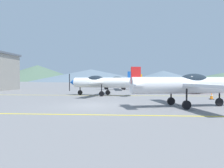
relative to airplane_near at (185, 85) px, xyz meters
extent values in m
plane|color=slate|center=(-6.05, 0.19, -1.43)|extent=(400.00, 400.00, 0.00)
cube|color=yellow|center=(-6.05, -3.35, -1.43)|extent=(80.00, 0.16, 0.01)
cube|color=yellow|center=(-6.05, 8.79, -1.43)|extent=(80.00, 0.16, 0.01)
cylinder|color=silver|center=(-0.28, -0.07, -0.04)|extent=(6.60, 2.52, 1.06)
ellipsoid|color=#1E2833|center=(0.57, 0.13, 0.28)|extent=(2.07, 1.28, 0.87)
cube|color=silver|center=(0.10, 0.02, 0.01)|extent=(2.96, 8.48, 0.15)
cube|color=silver|center=(-3.18, -0.75, 0.01)|extent=(1.23, 2.59, 0.10)
cube|color=red|center=(-3.18, -0.75, 0.54)|extent=(0.62, 0.25, 1.15)
cylinder|color=black|center=(2.34, 0.55, -0.68)|extent=(0.10, 0.10, 0.97)
cylinder|color=black|center=(2.34, 0.55, -1.16)|extent=(0.55, 0.24, 0.54)
cylinder|color=black|center=(-0.22, -1.14, -0.68)|extent=(0.10, 0.10, 0.97)
cylinder|color=black|center=(-0.22, -1.14, -1.16)|extent=(0.55, 0.24, 0.54)
cylinder|color=black|center=(-0.71, 0.92, -0.68)|extent=(0.10, 0.10, 0.97)
cylinder|color=black|center=(-0.71, 0.92, -1.16)|extent=(0.55, 0.24, 0.54)
cylinder|color=white|center=(-6.30, 8.62, -0.04)|extent=(6.61, 2.41, 1.06)
cone|color=blue|center=(-9.82, 9.38, -0.04)|extent=(0.85, 1.02, 0.90)
cube|color=black|center=(-10.20, 9.46, -0.04)|extent=(0.06, 0.12, 1.92)
ellipsoid|color=#1E2833|center=(-7.14, 8.80, 0.28)|extent=(2.06, 1.25, 0.87)
cube|color=white|center=(-6.67, 8.70, 0.01)|extent=(2.81, 8.49, 0.15)
cube|color=white|center=(-3.38, 7.99, 0.01)|extent=(1.18, 2.58, 0.10)
cube|color=blue|center=(-3.38, 7.99, 0.54)|extent=(0.62, 0.24, 1.15)
cylinder|color=black|center=(-8.93, 9.19, -0.68)|extent=(0.10, 0.10, 0.97)
cylinder|color=black|center=(-8.93, 9.19, -1.16)|extent=(0.55, 0.23, 0.54)
cylinder|color=black|center=(-5.89, 9.61, -0.68)|extent=(0.10, 0.10, 0.97)
cylinder|color=black|center=(-5.89, 9.61, -1.16)|extent=(0.55, 0.23, 0.54)
cylinder|color=black|center=(-6.33, 7.55, -0.68)|extent=(0.10, 0.10, 0.97)
cylinder|color=black|center=(-6.33, 7.55, -1.16)|extent=(0.55, 0.23, 0.54)
cylinder|color=white|center=(-4.58, 20.95, -0.04)|extent=(6.61, 1.81, 1.06)
cone|color=#F2A519|center=(-8.16, 20.53, -0.04)|extent=(0.77, 0.97, 0.90)
cube|color=black|center=(-8.54, 20.49, -0.04)|extent=(0.05, 0.12, 1.92)
ellipsoid|color=#1E2833|center=(-5.44, 20.85, 0.28)|extent=(2.01, 1.08, 0.87)
cube|color=white|center=(-4.96, 20.90, 0.01)|extent=(2.03, 8.52, 0.15)
cube|color=white|center=(-1.62, 21.29, 0.01)|extent=(0.96, 2.56, 0.10)
cube|color=#F2A519|center=(-1.62, 21.29, 0.54)|extent=(0.61, 0.18, 1.15)
cylinder|color=black|center=(-7.25, 20.64, -0.68)|extent=(0.10, 0.10, 0.97)
cylinder|color=black|center=(-7.25, 20.64, -1.16)|extent=(0.55, 0.18, 0.54)
cylinder|color=black|center=(-4.51, 22.02, -0.68)|extent=(0.10, 0.10, 0.97)
cylinder|color=black|center=(-4.51, 22.02, -1.16)|extent=(0.55, 0.18, 0.54)
cylinder|color=black|center=(-4.27, 19.92, -0.68)|extent=(0.10, 0.10, 0.97)
cylinder|color=black|center=(-4.27, 19.92, -1.16)|extent=(0.55, 0.18, 0.54)
cube|color=red|center=(5.13, 13.40, -0.74)|extent=(4.39, 4.22, 0.75)
cube|color=black|center=(5.25, 13.50, -0.09)|extent=(2.85, 2.79, 0.55)
cylinder|color=black|center=(3.48, 13.11, -1.11)|extent=(0.62, 0.59, 0.64)
cylinder|color=black|center=(4.69, 11.78, -1.11)|extent=(0.62, 0.59, 0.64)
cylinder|color=black|center=(5.58, 15.02, -1.11)|extent=(0.62, 0.59, 0.64)
cylinder|color=black|center=(6.79, 13.68, -1.11)|extent=(0.62, 0.59, 0.64)
cube|color=black|center=(3.66, 5.28, -1.41)|extent=(0.36, 0.36, 0.04)
cone|color=orange|center=(3.66, 5.28, -1.12)|extent=(0.29, 0.29, 0.55)
cylinder|color=white|center=(3.66, 5.28, -1.09)|extent=(0.20, 0.20, 0.08)
cone|color=#4C6651|center=(-69.17, 135.32, 4.35)|extent=(66.40, 66.40, 11.56)
cone|color=slate|center=(-27.63, 121.88, 2.47)|extent=(76.99, 76.99, 7.81)
cone|color=slate|center=(21.94, 141.84, 2.33)|extent=(53.17, 53.17, 7.52)
cone|color=#4C6651|center=(71.61, 159.95, 1.73)|extent=(62.33, 62.33, 6.32)
camera|label=1|loc=(-3.67, -13.79, 0.39)|focal=33.91mm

